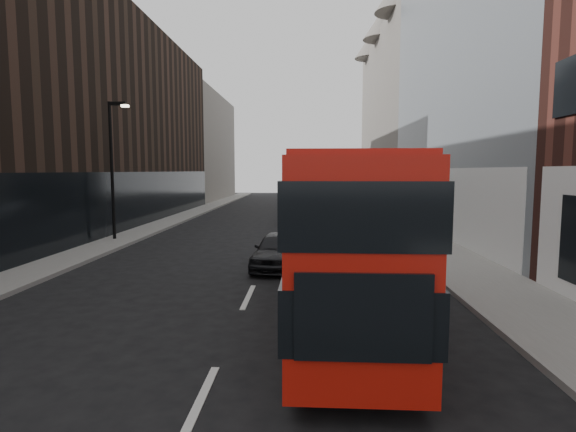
# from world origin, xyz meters

# --- Properties ---
(sidewalk_right) EXTENTS (3.00, 80.00, 0.15)m
(sidewalk_right) POSITION_xyz_m (7.50, 25.00, 0.07)
(sidewalk_right) COLOR slate
(sidewalk_right) RESTS_ON ground
(sidewalk_left) EXTENTS (2.00, 80.00, 0.15)m
(sidewalk_left) POSITION_xyz_m (-8.00, 25.00, 0.07)
(sidewalk_left) COLOR slate
(sidewalk_left) RESTS_ON ground
(building_modern_block) EXTENTS (5.03, 22.00, 20.00)m
(building_modern_block) POSITION_xyz_m (11.47, 21.00, 9.90)
(building_modern_block) COLOR #999EA3
(building_modern_block) RESTS_ON ground
(building_victorian) EXTENTS (6.50, 24.00, 21.00)m
(building_victorian) POSITION_xyz_m (11.38, 44.00, 9.66)
(building_victorian) COLOR slate
(building_victorian) RESTS_ON ground
(building_left_mid) EXTENTS (5.00, 24.00, 14.00)m
(building_left_mid) POSITION_xyz_m (-11.50, 30.00, 7.00)
(building_left_mid) COLOR black
(building_left_mid) RESTS_ON ground
(building_left_far) EXTENTS (5.00, 20.00, 13.00)m
(building_left_far) POSITION_xyz_m (-11.50, 52.00, 6.50)
(building_left_far) COLOR slate
(building_left_far) RESTS_ON ground
(street_lamp) EXTENTS (1.06, 0.22, 7.00)m
(street_lamp) POSITION_xyz_m (-8.22, 18.00, 4.18)
(street_lamp) COLOR black
(street_lamp) RESTS_ON sidewalk_left
(red_bus) EXTENTS (2.49, 9.89, 3.98)m
(red_bus) POSITION_xyz_m (2.54, 6.14, 2.21)
(red_bus) COLOR #A9120A
(red_bus) RESTS_ON ground
(grey_bus) EXTENTS (2.95, 11.55, 3.71)m
(grey_bus) POSITION_xyz_m (3.97, 37.59, 1.99)
(grey_bus) COLOR black
(grey_bus) RESTS_ON ground
(car_a) EXTENTS (2.10, 4.18, 1.37)m
(car_a) POSITION_xyz_m (0.64, 12.00, 0.68)
(car_a) COLOR black
(car_a) RESTS_ON ground
(car_b) EXTENTS (1.89, 4.50, 1.45)m
(car_b) POSITION_xyz_m (0.88, 26.00, 0.72)
(car_b) COLOR gray
(car_b) RESTS_ON ground
(car_c) EXTENTS (2.58, 5.18, 1.45)m
(car_c) POSITION_xyz_m (3.78, 25.17, 0.72)
(car_c) COLOR black
(car_c) RESTS_ON ground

